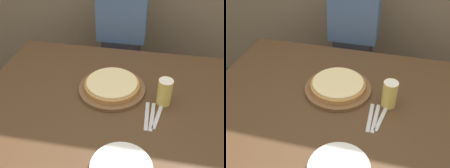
{
  "view_description": "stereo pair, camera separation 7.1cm",
  "coord_description": "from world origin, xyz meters",
  "views": [
    {
      "loc": [
        0.13,
        -0.96,
        1.62
      ],
      "look_at": [
        -0.07,
        0.11,
        0.79
      ],
      "focal_mm": 42.0,
      "sensor_mm": 36.0,
      "label": 1
    },
    {
      "loc": [
        0.2,
        -0.94,
        1.62
      ],
      "look_at": [
        -0.07,
        0.11,
        0.79
      ],
      "focal_mm": 42.0,
      "sensor_mm": 36.0,
      "label": 2
    }
  ],
  "objects": [
    {
      "name": "beer_glass",
      "position": [
        0.2,
        0.06,
        0.82
      ],
      "size": [
        0.07,
        0.07,
        0.14
      ],
      "color": "#E5C65B",
      "rests_on": "dining_table"
    },
    {
      "name": "dinner_knife",
      "position": [
        0.15,
        -0.06,
        0.75
      ],
      "size": [
        0.02,
        0.19,
        0.0
      ],
      "color": "silver",
      "rests_on": "dining_table"
    },
    {
      "name": "diner_person",
      "position": [
        -0.12,
        0.76,
        0.67
      ],
      "size": [
        0.34,
        0.2,
        1.35
      ],
      "color": "#33333D",
      "rests_on": "ground_plane"
    },
    {
      "name": "dinner_plate",
      "position": [
        0.05,
        -0.37,
        0.76
      ],
      "size": [
        0.24,
        0.24,
        0.02
      ],
      "color": "white",
      "rests_on": "dining_table"
    },
    {
      "name": "dining_table",
      "position": [
        0.0,
        0.0,
        0.37
      ],
      "size": [
        1.5,
        1.09,
        0.75
      ],
      "color": "#4C331E",
      "rests_on": "ground_plane"
    },
    {
      "name": "spoon",
      "position": [
        0.18,
        -0.06,
        0.75
      ],
      "size": [
        0.05,
        0.16,
        0.0
      ],
      "color": "silver",
      "rests_on": "dining_table"
    },
    {
      "name": "fork",
      "position": [
        0.13,
        -0.06,
        0.75
      ],
      "size": [
        0.02,
        0.19,
        0.0
      ],
      "color": "silver",
      "rests_on": "dining_table"
    },
    {
      "name": "pizza_on_board",
      "position": [
        -0.07,
        0.11,
        0.77
      ],
      "size": [
        0.35,
        0.35,
        0.06
      ],
      "color": "brown",
      "rests_on": "dining_table"
    }
  ]
}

